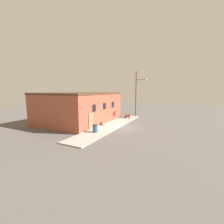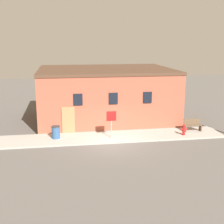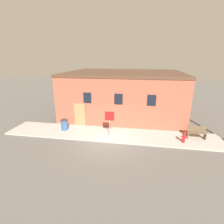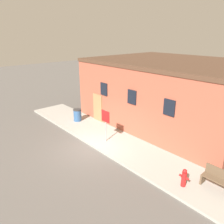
# 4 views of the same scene
# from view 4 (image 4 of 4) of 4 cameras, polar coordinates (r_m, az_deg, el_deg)

# --- Properties ---
(ground_plane) EXTENTS (80.00, 80.00, 0.00)m
(ground_plane) POSITION_cam_4_polar(r_m,az_deg,el_deg) (13.40, -4.99, -9.29)
(ground_plane) COLOR #56514C
(sidewalk) EXTENTS (17.32, 2.82, 0.13)m
(sidewalk) POSITION_cam_4_polar(r_m,az_deg,el_deg) (14.15, -0.38, -7.25)
(sidewalk) COLOR #9E998E
(sidewalk) RESTS_ON ground
(brick_building) EXTENTS (11.92, 9.18, 4.69)m
(brick_building) POSITION_cam_4_polar(r_m,az_deg,el_deg) (17.35, 15.67, 5.21)
(brick_building) COLOR #9E4C38
(brick_building) RESTS_ON ground
(fire_hydrant) EXTENTS (0.45, 0.22, 0.86)m
(fire_hydrant) POSITION_cam_4_polar(r_m,az_deg,el_deg) (10.45, 18.29, -15.97)
(fire_hydrant) COLOR red
(fire_hydrant) RESTS_ON sidewalk
(stop_sign) EXTENTS (0.72, 0.06, 2.03)m
(stop_sign) POSITION_cam_4_polar(r_m,az_deg,el_deg) (13.27, -1.69, -2.09)
(stop_sign) COLOR gray
(stop_sign) RESTS_ON sidewalk
(bench) EXTENTS (1.37, 0.44, 0.96)m
(bench) POSITION_cam_4_polar(r_m,az_deg,el_deg) (10.79, 26.11, -15.72)
(bench) COLOR brown
(bench) RESTS_ON sidewalk
(trash_bin) EXTENTS (0.62, 0.62, 0.93)m
(trash_bin) POSITION_cam_4_polar(r_m,az_deg,el_deg) (17.00, -9.01, -0.77)
(trash_bin) COLOR #2D517F
(trash_bin) RESTS_ON sidewalk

